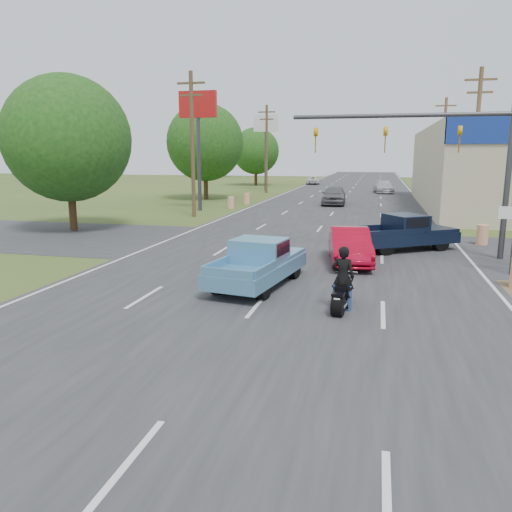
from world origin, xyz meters
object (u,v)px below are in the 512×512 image
(blue_pickup, at_px, (260,262))
(distant_car_grey, at_px, (334,195))
(navy_pickup, at_px, (405,232))
(distant_car_white, at_px, (313,180))
(red_convertible, at_px, (350,246))
(rider, at_px, (343,280))
(distant_car_silver, at_px, (384,187))
(motorcycle, at_px, (342,296))

(blue_pickup, distance_m, distant_car_grey, 28.95)
(navy_pickup, bearing_deg, distant_car_white, 157.98)
(red_convertible, height_order, distant_car_grey, distant_car_grey)
(rider, distance_m, distant_car_white, 63.41)
(rider, height_order, navy_pickup, rider)
(red_convertible, height_order, distant_car_white, red_convertible)
(navy_pickup, xyz_separation_m, distant_car_silver, (-0.70, 36.78, -0.12))
(blue_pickup, height_order, distant_car_silver, blue_pickup)
(motorcycle, xyz_separation_m, distant_car_white, (-8.87, 62.83, 0.15))
(distant_car_grey, relative_size, distant_car_white, 1.16)
(distant_car_white, bearing_deg, navy_pickup, 95.77)
(distant_car_grey, xyz_separation_m, distant_car_silver, (4.42, 15.70, -0.14))
(red_convertible, xyz_separation_m, blue_pickup, (-2.77, -4.24, 0.09))
(rider, bearing_deg, red_convertible, -81.62)
(navy_pickup, relative_size, distant_car_grey, 1.05)
(blue_pickup, relative_size, distant_car_grey, 1.01)
(blue_pickup, bearing_deg, rider, -27.54)
(rider, distance_m, blue_pickup, 3.68)
(motorcycle, height_order, rider, rider)
(distant_car_silver, distance_m, distant_car_white, 18.98)
(blue_pickup, xyz_separation_m, distant_car_grey, (-0.02, 28.95, 0.04))
(motorcycle, relative_size, rider, 1.13)
(rider, bearing_deg, blue_pickup, -30.13)
(blue_pickup, bearing_deg, navy_pickup, 66.56)
(blue_pickup, xyz_separation_m, distant_car_silver, (4.40, 44.66, -0.09))
(rider, height_order, blue_pickup, rider)
(distant_car_white, bearing_deg, distant_car_grey, 94.53)
(distant_car_silver, bearing_deg, distant_car_white, 116.38)
(blue_pickup, distance_m, distant_car_white, 60.86)
(blue_pickup, xyz_separation_m, navy_pickup, (5.11, 7.87, 0.03))
(red_convertible, height_order, motorcycle, red_convertible)
(red_convertible, xyz_separation_m, rider, (0.16, -6.46, 0.17))
(navy_pickup, bearing_deg, blue_pickup, -66.83)
(rider, height_order, distant_car_white, rider)
(distant_car_white, bearing_deg, motorcycle, 91.96)
(rider, relative_size, distant_car_grey, 0.35)
(motorcycle, distance_m, navy_pickup, 10.37)
(motorcycle, relative_size, blue_pickup, 0.39)
(navy_pickup, distance_m, distant_car_grey, 21.70)
(red_convertible, height_order, rider, rider)
(distant_car_grey, height_order, distant_car_silver, distant_car_grey)
(distant_car_grey, xyz_separation_m, distant_car_white, (-5.92, 31.61, -0.25))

